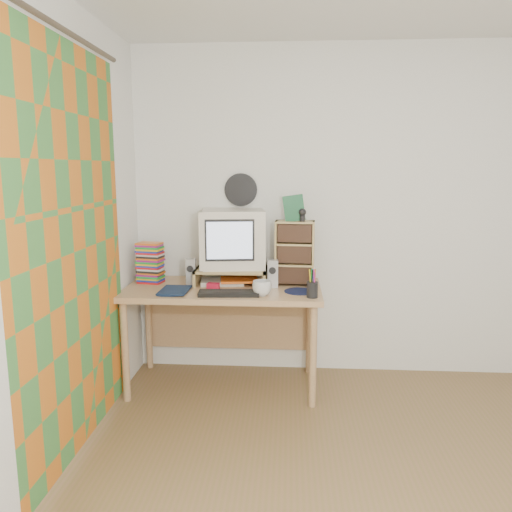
# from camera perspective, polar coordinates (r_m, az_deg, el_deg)

# --- Properties ---
(back_wall) EXTENTS (3.50, 0.00, 3.50)m
(back_wall) POSITION_cam_1_polar(r_m,az_deg,el_deg) (3.89, 12.11, 4.73)
(back_wall) COLOR white
(back_wall) RESTS_ON floor
(left_wall) EXTENTS (0.00, 3.50, 3.50)m
(left_wall) POSITION_cam_1_polar(r_m,az_deg,el_deg) (2.43, -25.61, 0.80)
(left_wall) COLOR white
(left_wall) RESTS_ON floor
(curtain) EXTENTS (0.00, 2.20, 2.20)m
(curtain) POSITION_cam_1_polar(r_m,az_deg,el_deg) (2.85, -20.07, 0.39)
(curtain) COLOR #C2641B
(curtain) RESTS_ON left_wall
(wall_disc) EXTENTS (0.25, 0.02, 0.25)m
(wall_disc) POSITION_cam_1_polar(r_m,az_deg,el_deg) (3.84, -1.75, 7.57)
(wall_disc) COLOR black
(wall_disc) RESTS_ON back_wall
(desk) EXTENTS (1.40, 0.70, 0.75)m
(desk) POSITION_cam_1_polar(r_m,az_deg,el_deg) (3.69, -3.66, -5.37)
(desk) COLOR tan
(desk) RESTS_ON floor
(monitor_riser) EXTENTS (0.52, 0.30, 0.12)m
(monitor_riser) POSITION_cam_1_polar(r_m,az_deg,el_deg) (3.67, -2.85, -1.79)
(monitor_riser) COLOR tan
(monitor_riser) RESTS_ON desk
(crt_monitor) EXTENTS (0.50, 0.50, 0.42)m
(crt_monitor) POSITION_cam_1_polar(r_m,az_deg,el_deg) (3.67, -2.70, 1.99)
(crt_monitor) COLOR beige
(crt_monitor) RESTS_ON monitor_riser
(speaker_left) EXTENTS (0.08, 0.08, 0.19)m
(speaker_left) POSITION_cam_1_polar(r_m,az_deg,el_deg) (3.69, -7.43, -1.78)
(speaker_left) COLOR #9F9FA3
(speaker_left) RESTS_ON desk
(speaker_right) EXTENTS (0.08, 0.08, 0.20)m
(speaker_right) POSITION_cam_1_polar(r_m,az_deg,el_deg) (3.57, 1.91, -2.01)
(speaker_right) COLOR #9F9FA3
(speaker_right) RESTS_ON desk
(keyboard) EXTENTS (0.41, 0.16, 0.03)m
(keyboard) POSITION_cam_1_polar(r_m,az_deg,el_deg) (3.37, -3.12, -4.27)
(keyboard) COLOR black
(keyboard) RESTS_ON desk
(dvd_stack) EXTENTS (0.19, 0.15, 0.25)m
(dvd_stack) POSITION_cam_1_polar(r_m,az_deg,el_deg) (3.79, -11.98, -1.17)
(dvd_stack) COLOR brown
(dvd_stack) RESTS_ON desk
(cd_rack) EXTENTS (0.29, 0.17, 0.47)m
(cd_rack) POSITION_cam_1_polar(r_m,az_deg,el_deg) (3.63, 4.44, 0.34)
(cd_rack) COLOR tan
(cd_rack) RESTS_ON desk
(mug) EXTENTS (0.13, 0.13, 0.10)m
(mug) POSITION_cam_1_polar(r_m,az_deg,el_deg) (3.35, 0.68, -3.70)
(mug) COLOR silver
(mug) RESTS_ON desk
(diary) EXTENTS (0.24, 0.18, 0.05)m
(diary) POSITION_cam_1_polar(r_m,az_deg,el_deg) (3.51, -10.82, -3.68)
(diary) COLOR #101F3C
(diary) RESTS_ON desk
(mousepad) EXTENTS (0.27, 0.27, 0.00)m
(mousepad) POSITION_cam_1_polar(r_m,az_deg,el_deg) (3.48, 5.05, -4.04)
(mousepad) COLOR black
(mousepad) RESTS_ON desk
(pen_cup) EXTENTS (0.09, 0.09, 0.15)m
(pen_cup) POSITION_cam_1_polar(r_m,az_deg,el_deg) (3.31, 6.46, -3.49)
(pen_cup) COLOR black
(pen_cup) RESTS_ON desk
(papers) EXTENTS (0.34, 0.27, 0.04)m
(papers) POSITION_cam_1_polar(r_m,az_deg,el_deg) (3.70, -3.12, -2.83)
(papers) COLOR silver
(papers) RESTS_ON desk
(red_box) EXTENTS (0.09, 0.07, 0.04)m
(red_box) POSITION_cam_1_polar(r_m,az_deg,el_deg) (3.54, -4.92, -3.45)
(red_box) COLOR red
(red_box) RESTS_ON desk
(game_box) EXTENTS (0.15, 0.04, 0.19)m
(game_box) POSITION_cam_1_polar(r_m,az_deg,el_deg) (3.57, 4.36, 5.47)
(game_box) COLOR #185431
(game_box) RESTS_ON cd_rack
(webcam) EXTENTS (0.06, 0.06, 0.09)m
(webcam) POSITION_cam_1_polar(r_m,az_deg,el_deg) (3.56, 5.32, 4.70)
(webcam) COLOR black
(webcam) RESTS_ON cd_rack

